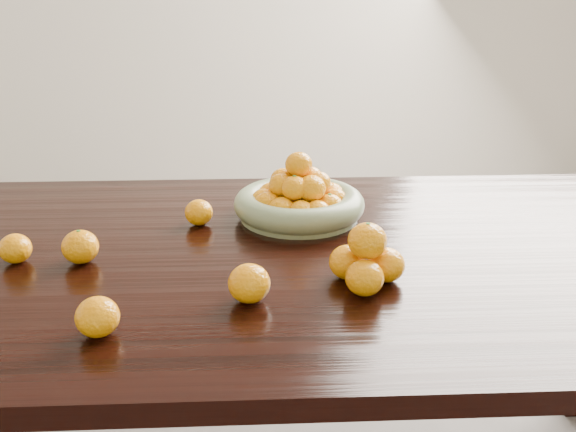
{
  "coord_description": "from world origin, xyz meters",
  "views": [
    {
      "loc": [
        -0.05,
        -1.21,
        1.27
      ],
      "look_at": [
        0.01,
        -0.02,
        0.83
      ],
      "focal_mm": 40.0,
      "sensor_mm": 36.0,
      "label": 1
    }
  ],
  "objects_px": {
    "orange_pyramid": "(366,261)",
    "loose_orange_0": "(80,247)",
    "dining_table": "(282,288)",
    "fruit_bowl": "(299,200)"
  },
  "relations": [
    {
      "from": "orange_pyramid",
      "to": "loose_orange_0",
      "type": "distance_m",
      "value": 0.55
    },
    {
      "from": "orange_pyramid",
      "to": "dining_table",
      "type": "bearing_deg",
      "value": 131.1
    },
    {
      "from": "orange_pyramid",
      "to": "loose_orange_0",
      "type": "bearing_deg",
      "value": 167.34
    },
    {
      "from": "dining_table",
      "to": "orange_pyramid",
      "type": "height_order",
      "value": "orange_pyramid"
    },
    {
      "from": "dining_table",
      "to": "orange_pyramid",
      "type": "relative_size",
      "value": 14.55
    },
    {
      "from": "orange_pyramid",
      "to": "loose_orange_0",
      "type": "xyz_separation_m",
      "value": [
        -0.54,
        0.12,
        -0.01
      ]
    },
    {
      "from": "dining_table",
      "to": "orange_pyramid",
      "type": "bearing_deg",
      "value": -48.9
    },
    {
      "from": "fruit_bowl",
      "to": "loose_orange_0",
      "type": "bearing_deg",
      "value": -152.55
    },
    {
      "from": "fruit_bowl",
      "to": "loose_orange_0",
      "type": "distance_m",
      "value": 0.5
    },
    {
      "from": "fruit_bowl",
      "to": "loose_orange_0",
      "type": "height_order",
      "value": "fruit_bowl"
    }
  ]
}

